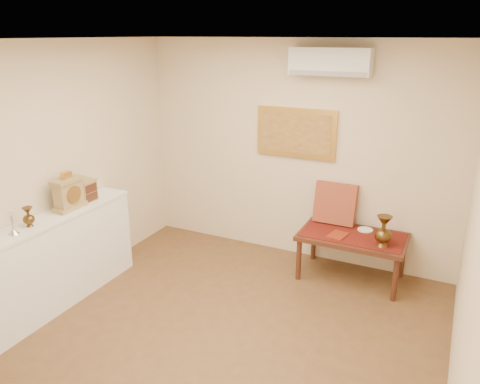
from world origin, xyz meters
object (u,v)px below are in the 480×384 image
Objects in this scene: wooden_chest at (86,190)px; low_table at (352,240)px; mantel_clock at (69,193)px; brass_urn_tall at (384,228)px; display_ledge at (55,261)px.

wooden_chest is 3.06m from low_table.
brass_urn_tall is at bearing 25.64° from mantel_clock.
brass_urn_tall is 3.49m from display_ledge.
low_table is (2.66, 1.61, -0.67)m from mantel_clock.
brass_urn_tall is 0.21× the size of display_ledge.
mantel_clock is (0.02, 0.27, 0.66)m from display_ledge.
mantel_clock is 3.18m from low_table.
display_ledge is 0.72m from mantel_clock.
mantel_clock reaches higher than display_ledge.
display_ledge is at bearing -150.45° from brass_urn_tall.
low_table is at bearing 26.56° from wooden_chest.
low_table is at bearing 31.18° from mantel_clock.
brass_urn_tall is 1.02× the size of mantel_clock.
wooden_chest is at bearing 94.14° from mantel_clock.
low_table is at bearing 154.99° from brass_urn_tall.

